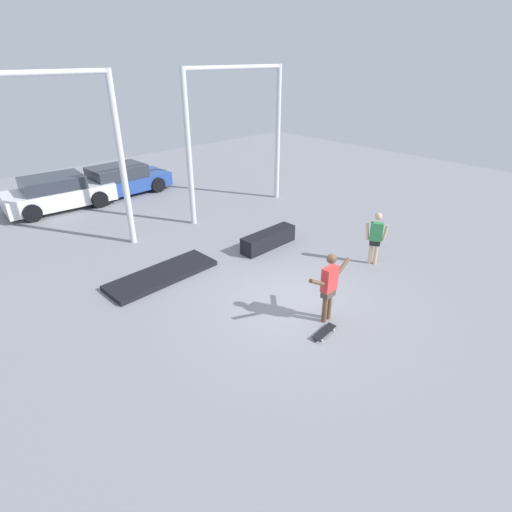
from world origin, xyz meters
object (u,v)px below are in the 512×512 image
object	(u,v)px
bystander	(376,236)
parked_car_blue	(121,180)
skateboarder	(329,284)
manual_pad	(162,275)
parked_car_white	(58,193)
grind_box	(268,239)
skateboard	(324,332)

from	to	relation	value
bystander	parked_car_blue	bearing A→B (deg)	-20.50
skateboarder	manual_pad	distance (m)	4.95
skateboarder	parked_car_white	distance (m)	12.55
grind_box	skateboarder	bearing A→B (deg)	-115.96
parked_car_white	grind_box	bearing A→B (deg)	-62.30
grind_box	bystander	world-z (taller)	bystander
bystander	skateboard	bearing A→B (deg)	74.56
skateboarder	skateboard	size ratio (longest dim) A/B	2.34
skateboard	bystander	xyz separation A→B (m)	(3.83, 1.16, 0.86)
grind_box	manual_pad	distance (m)	3.73
skateboarder	grind_box	world-z (taller)	skateboarder
grind_box	manual_pad	xyz separation A→B (m)	(-3.67, 0.66, -0.20)
skateboarder	parked_car_blue	xyz separation A→B (m)	(0.95, 12.39, -0.35)
skateboarder	grind_box	bearing A→B (deg)	62.11
skateboarder	parked_car_white	bearing A→B (deg)	96.25
parked_car_white	parked_car_blue	world-z (taller)	parked_car_white
skateboarder	manual_pad	xyz separation A→B (m)	(-1.79, 4.53, -0.93)
manual_pad	parked_car_white	world-z (taller)	parked_car_white
parked_car_white	manual_pad	bearing A→B (deg)	-85.50
skateboard	grind_box	bearing A→B (deg)	54.81
skateboarder	parked_car_white	xyz separation A→B (m)	(-1.79, 12.42, -0.33)
skateboard	parked_car_blue	world-z (taller)	parked_car_blue
skateboarder	bystander	world-z (taller)	skateboarder
grind_box	parked_car_white	world-z (taller)	parked_car_white
parked_car_white	bystander	bearing A→B (deg)	-61.52
skateboarder	bystander	xyz separation A→B (m)	(3.36, 0.84, -0.08)
manual_pad	parked_car_blue	size ratio (longest dim) A/B	0.75
grind_box	manual_pad	bearing A→B (deg)	169.72
parked_car_white	parked_car_blue	xyz separation A→B (m)	(2.74, -0.02, -0.02)
grind_box	bystander	xyz separation A→B (m)	(1.48, -3.02, 0.65)
parked_car_blue	bystander	size ratio (longest dim) A/B	2.58
parked_car_blue	grind_box	bearing A→B (deg)	-85.26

